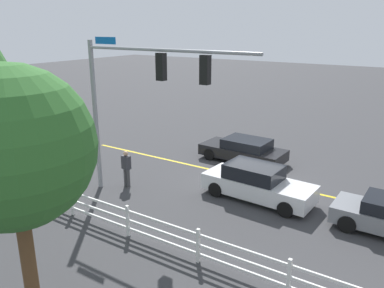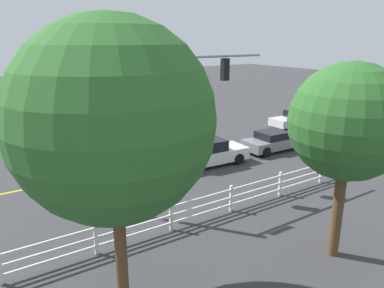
{
  "view_description": "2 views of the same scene",
  "coord_description": "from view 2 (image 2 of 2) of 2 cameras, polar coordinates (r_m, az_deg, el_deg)",
  "views": [
    {
      "loc": [
        -7.12,
        16.02,
        7.06
      ],
      "look_at": [
        1.38,
        3.03,
        2.29
      ],
      "focal_mm": 36.15,
      "sensor_mm": 36.0,
      "label": 1
    },
    {
      "loc": [
        10.29,
        17.91,
        7.01
      ],
      "look_at": [
        0.45,
        2.86,
        1.74
      ],
      "focal_mm": 34.01,
      "sensor_mm": 36.0,
      "label": 2
    }
  ],
  "objects": [
    {
      "name": "pedestrian",
      "position": [
        16.36,
        -9.48,
        -5.71
      ],
      "size": [
        0.43,
        0.32,
        1.69
      ],
      "rotation": [
        0.0,
        0.0,
        1.42
      ],
      "color": "#3F3F42",
      "rests_on": "ground_plane"
    },
    {
      "name": "car_2",
      "position": [
        23.96,
        12.68,
        0.46
      ],
      "size": [
        4.24,
        1.87,
        1.28
      ],
      "rotation": [
        0.0,
        0.0,
        3.12
      ],
      "color": "slate",
      "rests_on": "ground_plane"
    },
    {
      "name": "tree_2",
      "position": [
        8.73,
        -12.32,
        3.55
      ],
      "size": [
        4.92,
        4.92,
        7.6
      ],
      "color": "brown",
      "rests_on": "ground_plane"
    },
    {
      "name": "car_3",
      "position": [
        20.64,
        2.36,
        -1.42
      ],
      "size": [
        4.76,
        2.03,
        1.5
      ],
      "rotation": [
        0.0,
        0.0,
        3.09
      ],
      "color": "silver",
      "rests_on": "ground_plane"
    },
    {
      "name": "car_4",
      "position": [
        28.32,
        20.34,
        2.42
      ],
      "size": [
        4.46,
        1.98,
        1.48
      ],
      "rotation": [
        0.0,
        0.0,
        3.18
      ],
      "color": "navy",
      "rests_on": "ground_plane"
    },
    {
      "name": "lane_center_stripe",
      "position": [
        23.95,
        5.17,
        -0.73
      ],
      "size": [
        28.0,
        0.16,
        0.01
      ],
      "primitive_type": "cube",
      "color": "gold",
      "rests_on": "ground_plane"
    },
    {
      "name": "tree_1",
      "position": [
        11.99,
        23.34,
        3.12
      ],
      "size": [
        3.63,
        3.63,
        6.38
      ],
      "color": "brown",
      "rests_on": "ground_plane"
    },
    {
      "name": "ground_plane",
      "position": [
        21.81,
        -3.13,
        -2.43
      ],
      "size": [
        120.0,
        120.0,
        0.0
      ],
      "primitive_type": "plane",
      "color": "#38383A"
    },
    {
      "name": "car_1",
      "position": [
        31.04,
        16.22,
        3.86
      ],
      "size": [
        4.78,
        1.96,
        1.34
      ],
      "rotation": [
        0.0,
        0.0,
        6.25
      ],
      "color": "silver",
      "rests_on": "ground_plane"
    },
    {
      "name": "car_0",
      "position": [
        22.79,
        -8.8,
        -0.09
      ],
      "size": [
        4.62,
        2.13,
        1.28
      ],
      "rotation": [
        0.0,
        0.0,
        6.25
      ],
      "color": "black",
      "rests_on": "ground_plane"
    },
    {
      "name": "white_rail_fence",
      "position": [
        18.24,
        16.79,
        -4.95
      ],
      "size": [
        26.1,
        0.1,
        1.15
      ],
      "color": "white",
      "rests_on": "ground_plane"
    },
    {
      "name": "signal_assembly",
      "position": [
        15.34,
        -4.4,
        7.62
      ],
      "size": [
        7.71,
        0.38,
        6.63
      ],
      "color": "gray",
      "rests_on": "ground_plane"
    }
  ]
}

